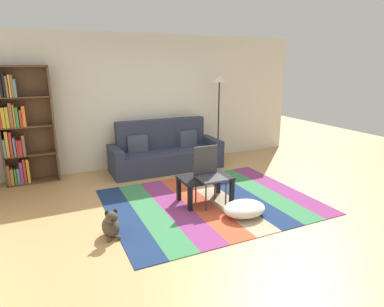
{
  "coord_description": "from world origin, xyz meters",
  "views": [
    {
      "loc": [
        -2.24,
        -4.1,
        2.11
      ],
      "look_at": [
        0.02,
        0.71,
        0.65
      ],
      "focal_mm": 30.57,
      "sensor_mm": 36.0,
      "label": 1
    }
  ],
  "objects_px": {
    "couch": "(165,153)",
    "dog": "(111,225)",
    "coffee_table": "(205,181)",
    "bookshelf": "(20,128)",
    "pouf": "(244,209)",
    "standing_lamp": "(219,90)",
    "tv_remote": "(206,177)",
    "folding_chair": "(208,171)"
  },
  "relations": [
    {
      "from": "bookshelf",
      "to": "pouf",
      "type": "height_order",
      "value": "bookshelf"
    },
    {
      "from": "coffee_table",
      "to": "dog",
      "type": "bearing_deg",
      "value": -163.39
    },
    {
      "from": "couch",
      "to": "dog",
      "type": "relative_size",
      "value": 5.69
    },
    {
      "from": "tv_remote",
      "to": "bookshelf",
      "type": "bearing_deg",
      "value": 148.43
    },
    {
      "from": "bookshelf",
      "to": "standing_lamp",
      "type": "xyz_separation_m",
      "value": [
        3.94,
        -0.13,
        0.55
      ]
    },
    {
      "from": "tv_remote",
      "to": "folding_chair",
      "type": "height_order",
      "value": "folding_chair"
    },
    {
      "from": "bookshelf",
      "to": "standing_lamp",
      "type": "bearing_deg",
      "value": -1.86
    },
    {
      "from": "couch",
      "to": "folding_chair",
      "type": "bearing_deg",
      "value": -90.74
    },
    {
      "from": "bookshelf",
      "to": "folding_chair",
      "type": "bearing_deg",
      "value": -40.71
    },
    {
      "from": "couch",
      "to": "pouf",
      "type": "bearing_deg",
      "value": -84.81
    },
    {
      "from": "coffee_table",
      "to": "dog",
      "type": "relative_size",
      "value": 2.01
    },
    {
      "from": "couch",
      "to": "dog",
      "type": "xyz_separation_m",
      "value": [
        -1.61,
        -2.34,
        -0.18
      ]
    },
    {
      "from": "couch",
      "to": "folding_chair",
      "type": "relative_size",
      "value": 2.51
    },
    {
      "from": "pouf",
      "to": "tv_remote",
      "type": "bearing_deg",
      "value": 113.14
    },
    {
      "from": "bookshelf",
      "to": "pouf",
      "type": "bearing_deg",
      "value": -45.08
    },
    {
      "from": "pouf",
      "to": "standing_lamp",
      "type": "distance_m",
      "value": 3.27
    },
    {
      "from": "bookshelf",
      "to": "tv_remote",
      "type": "relative_size",
      "value": 13.93
    },
    {
      "from": "standing_lamp",
      "to": "tv_remote",
      "type": "relative_size",
      "value": 12.48
    },
    {
      "from": "standing_lamp",
      "to": "couch",
      "type": "bearing_deg",
      "value": -173.35
    },
    {
      "from": "coffee_table",
      "to": "folding_chair",
      "type": "height_order",
      "value": "folding_chair"
    },
    {
      "from": "bookshelf",
      "to": "tv_remote",
      "type": "distance_m",
      "value": 3.42
    },
    {
      "from": "dog",
      "to": "tv_remote",
      "type": "relative_size",
      "value": 2.65
    },
    {
      "from": "dog",
      "to": "standing_lamp",
      "type": "distance_m",
      "value": 4.11
    },
    {
      "from": "coffee_table",
      "to": "pouf",
      "type": "relative_size",
      "value": 1.27
    },
    {
      "from": "coffee_table",
      "to": "bookshelf",
      "type": "bearing_deg",
      "value": 140.0
    },
    {
      "from": "dog",
      "to": "tv_remote",
      "type": "bearing_deg",
      "value": 15.29
    },
    {
      "from": "bookshelf",
      "to": "dog",
      "type": "distance_m",
      "value": 2.93
    },
    {
      "from": "standing_lamp",
      "to": "folding_chair",
      "type": "relative_size",
      "value": 2.08
    },
    {
      "from": "couch",
      "to": "tv_remote",
      "type": "distance_m",
      "value": 1.91
    },
    {
      "from": "dog",
      "to": "folding_chair",
      "type": "distance_m",
      "value": 1.68
    },
    {
      "from": "bookshelf",
      "to": "coffee_table",
      "type": "distance_m",
      "value": 3.42
    },
    {
      "from": "coffee_table",
      "to": "tv_remote",
      "type": "relative_size",
      "value": 5.33
    },
    {
      "from": "dog",
      "to": "couch",
      "type": "bearing_deg",
      "value": 55.43
    },
    {
      "from": "tv_remote",
      "to": "standing_lamp",
      "type": "bearing_deg",
      "value": 65.26
    },
    {
      "from": "dog",
      "to": "standing_lamp",
      "type": "xyz_separation_m",
      "value": [
        2.95,
        2.49,
        1.4
      ]
    },
    {
      "from": "couch",
      "to": "dog",
      "type": "height_order",
      "value": "couch"
    },
    {
      "from": "coffee_table",
      "to": "folding_chair",
      "type": "xyz_separation_m",
      "value": [
        0.01,
        -0.07,
        0.19
      ]
    },
    {
      "from": "couch",
      "to": "dog",
      "type": "distance_m",
      "value": 2.84
    },
    {
      "from": "couch",
      "to": "coffee_table",
      "type": "relative_size",
      "value": 2.83
    },
    {
      "from": "standing_lamp",
      "to": "bookshelf",
      "type": "bearing_deg",
      "value": 178.14
    },
    {
      "from": "coffee_table",
      "to": "pouf",
      "type": "height_order",
      "value": "coffee_table"
    },
    {
      "from": "dog",
      "to": "pouf",
      "type": "bearing_deg",
      "value": -6.95
    }
  ]
}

